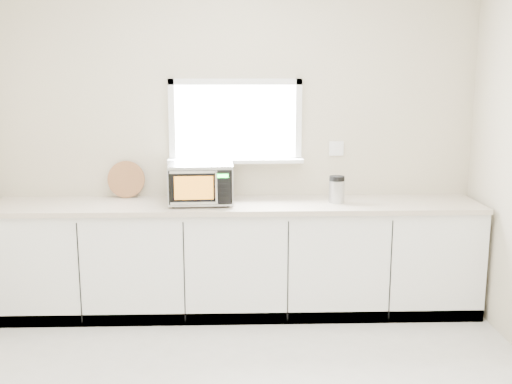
{
  "coord_description": "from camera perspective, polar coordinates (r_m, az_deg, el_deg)",
  "views": [
    {
      "loc": [
        0.01,
        -3.01,
        1.92
      ],
      "look_at": [
        0.16,
        1.55,
        1.04
      ],
      "focal_mm": 42.0,
      "sensor_mm": 36.0,
      "label": 1
    }
  ],
  "objects": [
    {
      "name": "back_wall",
      "position": [
        5.04,
        -1.95,
        4.63
      ],
      "size": [
        4.0,
        0.17,
        2.7
      ],
      "color": "#C2B39A",
      "rests_on": "ground"
    },
    {
      "name": "countertop",
      "position": [
        4.81,
        -1.93,
        -1.27
      ],
      "size": [
        3.92,
        0.64,
        0.04
      ],
      "primitive_type": "cube",
      "color": "beige",
      "rests_on": "cabinets"
    },
    {
      "name": "coffee_grinder",
      "position": [
        4.84,
        7.69,
        0.27
      ],
      "size": [
        0.14,
        0.14,
        0.22
      ],
      "rotation": [
        0.0,
        0.0,
        -0.16
      ],
      "color": "#B0B2B7",
      "rests_on": "countertop"
    },
    {
      "name": "microwave",
      "position": [
        4.76,
        -5.28,
        0.88
      ],
      "size": [
        0.52,
        0.43,
        0.32
      ],
      "rotation": [
        0.0,
        0.0,
        0.05
      ],
      "color": "black",
      "rests_on": "countertop"
    },
    {
      "name": "knife_block",
      "position": [
        4.91,
        -3.18,
        0.76
      ],
      "size": [
        0.16,
        0.23,
        0.31
      ],
      "rotation": [
        0.0,
        0.0,
        0.29
      ],
      "color": "#472C19",
      "rests_on": "countertop"
    },
    {
      "name": "cabinets",
      "position": [
        4.94,
        -1.89,
        -6.47
      ],
      "size": [
        3.92,
        0.6,
        0.88
      ],
      "primitive_type": "cube",
      "color": "white",
      "rests_on": "ground"
    },
    {
      "name": "cutting_board",
      "position": [
        5.11,
        -12.26,
        1.19
      ],
      "size": [
        0.31,
        0.07,
        0.31
      ],
      "primitive_type": "cylinder",
      "rotation": [
        1.4,
        0.0,
        0.0
      ],
      "color": "brown",
      "rests_on": "countertop"
    }
  ]
}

